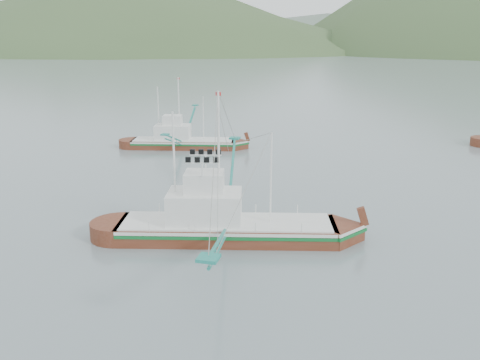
# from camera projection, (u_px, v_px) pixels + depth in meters

# --- Properties ---
(ground) EXTENTS (1200.00, 1200.00, 0.00)m
(ground) POSITION_uv_depth(u_px,v_px,m) (218.00, 251.00, 34.98)
(ground) COLOR slate
(ground) RESTS_ON ground
(main_boat) EXTENTS (15.45, 26.75, 10.96)m
(main_boat) POSITION_uv_depth(u_px,v_px,m) (224.00, 212.00, 36.48)
(main_boat) COLOR #582412
(main_boat) RESTS_ON ground
(bg_boat_left) EXTENTS (13.15, 22.85, 9.34)m
(bg_boat_left) POSITION_uv_depth(u_px,v_px,m) (182.00, 135.00, 65.94)
(bg_boat_left) COLOR #582412
(bg_boat_left) RESTS_ON ground
(headland_left) EXTENTS (448.00, 308.00, 210.00)m
(headland_left) POSITION_uv_depth(u_px,v_px,m) (124.00, 52.00, 413.53)
(headland_left) COLOR #39522A
(headland_left) RESTS_ON ground
(ridge_distant) EXTENTS (960.00, 400.00, 240.00)m
(ridge_distant) POSITION_uv_depth(u_px,v_px,m) (396.00, 47.00, 552.42)
(ridge_distant) COLOR slate
(ridge_distant) RESTS_ON ground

